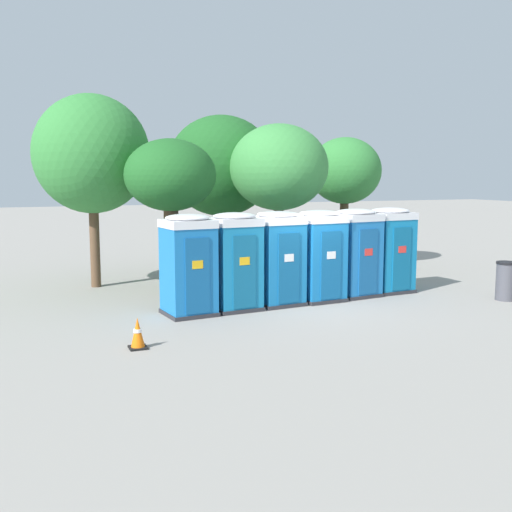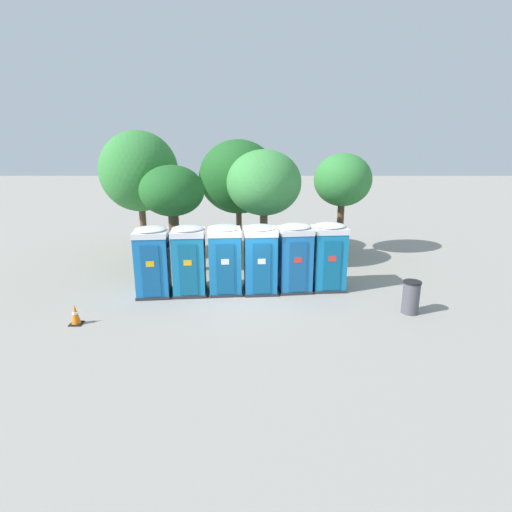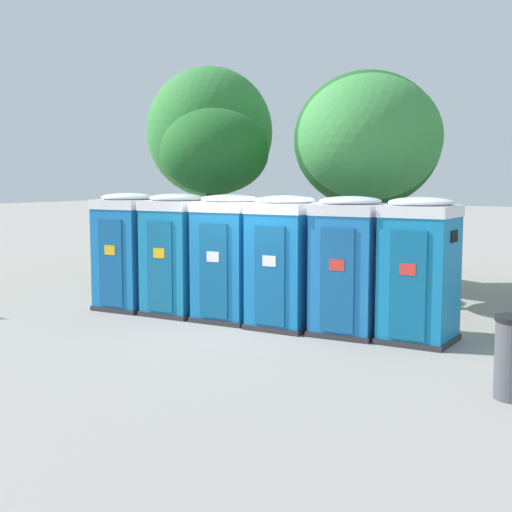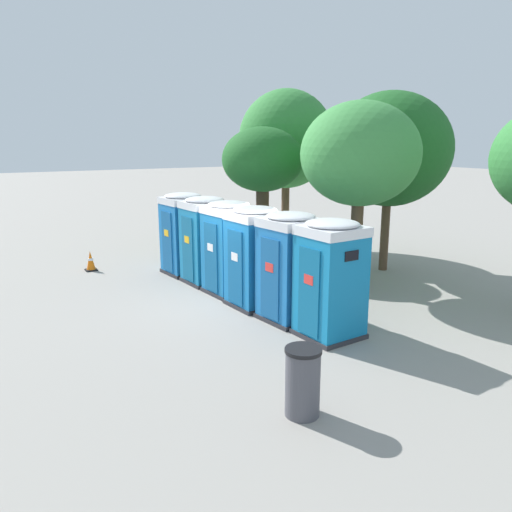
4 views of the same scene
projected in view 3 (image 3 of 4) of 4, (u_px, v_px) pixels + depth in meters
ground_plane at (246, 327)px, 13.71m from camera, size 120.00×120.00×0.00m
portapotty_0 at (128, 251)px, 15.54m from camera, size 1.31×1.31×2.54m
portapotty_1 at (177, 254)px, 14.92m from camera, size 1.29×1.29×2.54m
portapotty_2 at (229, 257)px, 14.28m from camera, size 1.31×1.31×2.54m
portapotty_3 at (285, 261)px, 13.57m from camera, size 1.29×1.29×2.54m
portapotty_4 at (349, 265)px, 12.99m from camera, size 1.34×1.33×2.54m
portapotty_5 at (419, 270)px, 12.38m from camera, size 1.29×1.28×2.54m
street_tree_0 at (215, 154)px, 17.34m from camera, size 2.65×2.65×4.54m
street_tree_1 at (210, 133)px, 20.12m from camera, size 3.55×3.55×5.97m
street_tree_2 at (367, 140)px, 18.24m from camera, size 3.76×3.76×5.58m
street_tree_4 at (370, 139)px, 15.75m from camera, size 3.19×3.19×5.15m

